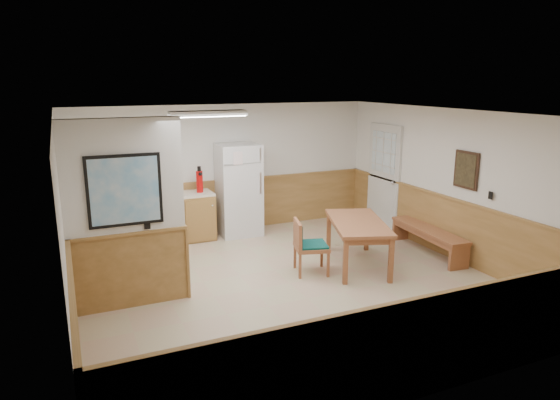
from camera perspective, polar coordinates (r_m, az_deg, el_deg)
name	(u,v)px	position (r m, az deg, el deg)	size (l,w,h in m)	color
ground	(290,283)	(7.54, 1.11, -9.49)	(6.00, 6.00, 0.00)	tan
ceiling	(290,114)	(6.95, 1.21, 9.83)	(6.00, 6.00, 0.02)	white
back_wall	(226,169)	(9.88, -6.21, 3.59)	(6.00, 0.02, 2.50)	white
right_wall	(453,185)	(8.81, 19.15, 1.67)	(0.02, 6.00, 2.50)	white
left_wall	(63,226)	(6.51, -23.56, -2.77)	(0.02, 6.00, 2.50)	white
wainscot_back	(227,206)	(10.02, -6.07, -0.65)	(6.00, 0.04, 1.00)	#B28247
wainscot_right	(448,228)	(8.97, 18.69, -3.02)	(0.04, 6.00, 1.00)	#B28247
wainscot_left	(71,284)	(6.75, -22.78, -8.88)	(0.04, 6.00, 1.00)	#B28247
partition_wall	(126,217)	(6.74, -17.21, -1.85)	(1.50, 0.20, 2.50)	white
kitchen_counter	(170,218)	(9.47, -12.48, -2.01)	(2.20, 0.61, 1.00)	#996636
exterior_door	(384,177)	(10.27, 11.75, 2.63)	(0.07, 1.02, 2.15)	silver
kitchen_window	(113,161)	(9.40, -18.52, 4.30)	(0.80, 0.04, 1.00)	silver
wall_painting	(466,170)	(8.52, 20.50, 3.24)	(0.04, 0.50, 0.60)	#311E13
fluorescent_fixture	(208,114)	(7.89, -8.22, 9.76)	(1.20, 0.30, 0.09)	silver
refrigerator	(239,190)	(9.65, -4.74, 1.17)	(0.80, 0.73, 1.77)	silver
dining_table	(358,227)	(8.11, 8.89, -3.07)	(1.30, 1.78, 0.75)	#A3623B
dining_bench	(428,234)	(9.04, 16.60, -3.76)	(0.51, 1.77, 0.45)	#A3623B
dining_chair	(305,243)	(7.76, 2.93, -4.91)	(0.80, 0.64, 0.85)	#A3623B
fire_extinguisher	(200,181)	(9.42, -9.18, 2.17)	(0.14, 0.14, 0.49)	#BB0A0A
soap_bottle	(120,193)	(9.20, -17.84, 0.78)	(0.08, 0.08, 0.24)	#1B9629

